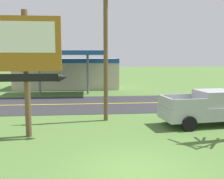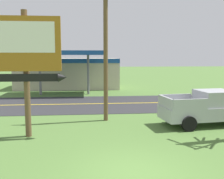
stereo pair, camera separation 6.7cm
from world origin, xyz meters
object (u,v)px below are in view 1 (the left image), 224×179
(gas_station, at_px, (68,72))
(pickup_silver_parked_on_lawn, at_px, (208,108))
(motel_sign, at_px, (26,54))
(utility_pole, at_px, (106,39))

(gas_station, bearing_deg, pickup_silver_parked_on_lawn, -64.05)
(motel_sign, xyz_separation_m, gas_station, (0.50, 20.07, -2.04))
(motel_sign, height_order, pickup_silver_parked_on_lawn, motel_sign)
(motel_sign, height_order, utility_pole, utility_pole)
(utility_pole, relative_size, gas_station, 0.77)
(utility_pole, height_order, pickup_silver_parked_on_lawn, utility_pole)
(motel_sign, distance_m, pickup_silver_parked_on_lawn, 10.15)
(motel_sign, relative_size, gas_station, 0.50)
(motel_sign, xyz_separation_m, pickup_silver_parked_on_lawn, (9.58, 1.43, -3.02))
(motel_sign, bearing_deg, pickup_silver_parked_on_lawn, 8.47)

